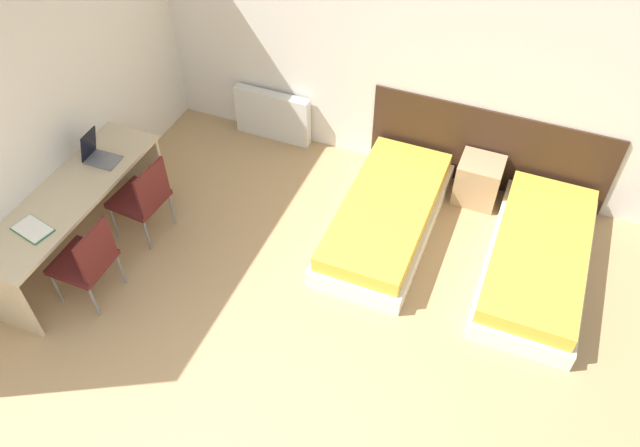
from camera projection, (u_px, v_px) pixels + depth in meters
name	position (u px, v px, depth m)	size (l,w,h in m)	color
wall_back	(387.00, 48.00, 6.01)	(5.88, 0.05, 2.70)	silver
wall_left	(50.00, 97.00, 5.43)	(0.05, 4.76, 2.70)	silver
headboard_panel	(487.00, 150.00, 6.32)	(2.44, 0.03, 0.93)	#382316
bed_near_window	(386.00, 216.00, 6.07)	(0.88, 1.95, 0.36)	silver
bed_near_door	(538.00, 259.00, 5.69)	(0.88, 1.95, 0.36)	silver
nightstand	(478.00, 180.00, 6.33)	(0.43, 0.39, 0.48)	tan
radiator	(273.00, 116.00, 7.01)	(0.89, 0.12, 0.59)	silver
desk	(73.00, 206.00, 5.61)	(0.60, 2.01, 0.72)	#C6B28E
chair_near_laptop	(143.00, 196.00, 5.82)	(0.49, 0.49, 0.86)	#511919
chair_near_notebook	(87.00, 259.00, 5.28)	(0.46, 0.46, 0.86)	#511919
laptop	(98.00, 154.00, 5.76)	(0.31, 0.22, 0.31)	slate
open_notebook	(33.00, 229.00, 5.17)	(0.37, 0.27, 0.02)	#236B3D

